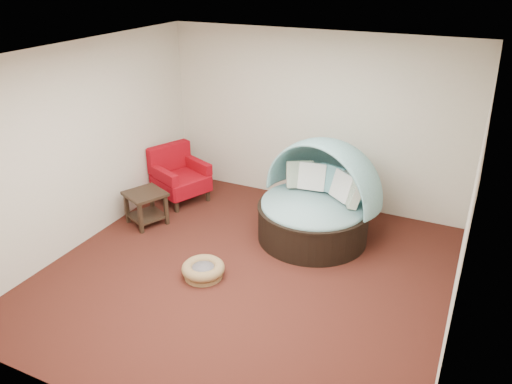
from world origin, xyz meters
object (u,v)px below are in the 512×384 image
at_px(canopy_daybed, 318,194).
at_px(red_armchair, 179,176).
at_px(pet_basket, 203,270).
at_px(side_table, 146,204).

distance_m(canopy_daybed, red_armchair, 2.54).
relative_size(pet_basket, red_armchair, 0.69).
relative_size(canopy_daybed, red_armchair, 1.95).
bearing_deg(side_table, pet_basket, -29.72).
height_order(canopy_daybed, pet_basket, canopy_daybed).
bearing_deg(side_table, canopy_daybed, 16.91).
xyz_separation_m(canopy_daybed, side_table, (-2.50, -0.76, -0.34)).
distance_m(pet_basket, red_armchair, 2.42).
distance_m(canopy_daybed, side_table, 2.64).
height_order(pet_basket, red_armchair, red_armchair).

